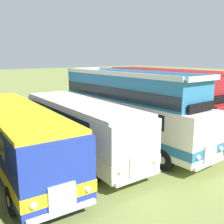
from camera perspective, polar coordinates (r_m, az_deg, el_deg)
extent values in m
cube|color=#1E339E|center=(13.32, -20.06, -4.60)|extent=(3.13, 11.03, 2.30)
cube|color=yellow|center=(13.50, -19.88, -7.04)|extent=(3.17, 11.07, 0.44)
cube|color=#19232D|center=(13.55, -20.64, -1.74)|extent=(3.02, 8.63, 0.76)
cube|color=#19232D|center=(8.21, -11.45, -9.69)|extent=(2.20, 0.23, 0.90)
cube|color=silver|center=(8.65, -10.80, -17.64)|extent=(0.91, 0.17, 0.80)
cube|color=silver|center=(8.89, -10.59, -20.53)|extent=(2.30, 0.27, 0.16)
sphere|color=#EAEACC|center=(8.97, -5.24, -16.32)|extent=(0.22, 0.22, 0.22)
sphere|color=#EAEACC|center=(8.41, -16.77, -18.94)|extent=(0.22, 0.22, 0.22)
cube|color=yellow|center=(13.04, -20.45, 0.55)|extent=(3.06, 10.62, 0.14)
cylinder|color=black|center=(10.66, -8.30, -15.04)|extent=(0.34, 1.05, 1.04)
cylinder|color=silver|center=(10.72, -7.55, -14.87)|extent=(0.04, 0.36, 0.36)
cylinder|color=black|center=(10.05, -20.85, -17.55)|extent=(0.34, 1.05, 1.04)
cylinder|color=silver|center=(10.03, -21.72, -17.70)|extent=(0.04, 0.36, 0.36)
cylinder|color=black|center=(17.32, -18.91, -4.79)|extent=(0.34, 1.05, 1.04)
cylinder|color=silver|center=(17.35, -18.43, -4.72)|extent=(0.04, 0.36, 0.36)
cube|color=silver|center=(14.26, -6.93, -2.86)|extent=(2.79, 9.67, 2.30)
cube|color=silver|center=(14.42, -6.87, -5.16)|extent=(2.83, 9.71, 0.44)
cube|color=#19232D|center=(14.46, -7.74, -0.22)|extent=(2.75, 7.28, 0.76)
cube|color=#19232D|center=(10.28, 5.52, -4.99)|extent=(2.20, 0.17, 0.90)
cube|color=silver|center=(10.64, 5.77, -11.58)|extent=(0.90, 0.15, 0.80)
cube|color=silver|center=(10.83, 5.82, -14.06)|extent=(2.30, 0.21, 0.16)
sphere|color=#EAEACC|center=(11.19, 9.37, -10.45)|extent=(0.22, 0.22, 0.22)
sphere|color=#EAEACC|center=(10.11, 1.82, -12.83)|extent=(0.22, 0.22, 0.22)
cube|color=silver|center=(13.99, -7.06, 1.98)|extent=(2.74, 9.27, 0.14)
cylinder|color=black|center=(12.70, 4.82, -10.34)|extent=(0.31, 1.05, 1.04)
cylinder|color=silver|center=(12.79, 5.35, -10.18)|extent=(0.03, 0.36, 0.36)
cylinder|color=black|center=(11.49, -4.29, -12.85)|extent=(0.31, 1.05, 1.04)
cylinder|color=silver|center=(11.42, -4.96, -13.02)|extent=(0.03, 0.36, 0.36)
cylinder|color=black|center=(17.65, -8.11, -3.92)|extent=(0.31, 1.05, 1.04)
cylinder|color=silver|center=(17.72, -7.68, -3.85)|extent=(0.03, 0.36, 0.36)
cylinder|color=black|center=(16.80, -15.15, -5.06)|extent=(0.31, 1.05, 1.04)
cylinder|color=silver|center=(16.75, -15.64, -5.14)|extent=(0.03, 0.36, 0.36)
cube|color=silver|center=(15.94, 3.73, -1.18)|extent=(2.74, 10.98, 2.30)
cube|color=teal|center=(16.09, 3.70, -3.26)|extent=(2.78, 11.02, 0.44)
cube|color=#19232D|center=(16.11, 2.82, 1.15)|extent=(2.72, 8.58, 0.76)
cube|color=#19232D|center=(12.39, 20.55, -2.74)|extent=(2.20, 0.15, 0.90)
cube|color=silver|center=(12.70, 20.56, -8.30)|extent=(0.90, 0.14, 0.80)
cube|color=silver|center=(12.87, 20.50, -10.42)|extent=(2.30, 0.19, 0.16)
sphere|color=#EAEACC|center=(13.44, 22.64, -7.35)|extent=(0.22, 0.22, 0.22)
sphere|color=#EAEACC|center=(11.98, 18.29, -9.37)|extent=(0.22, 0.22, 0.22)
cube|color=teal|center=(15.80, 3.22, 5.70)|extent=(2.62, 10.08, 1.50)
cube|color=silver|center=(12.29, 19.52, 6.94)|extent=(2.40, 0.15, 0.24)
cube|color=silver|center=(19.36, -5.65, 9.22)|extent=(2.40, 0.15, 0.24)
cube|color=silver|center=(16.54, 6.43, 8.71)|extent=(0.32, 10.03, 0.24)
cube|color=silver|center=(14.97, -0.25, 8.44)|extent=(0.32, 10.03, 0.24)
cube|color=#19232D|center=(15.84, 3.21, 4.62)|extent=(2.66, 9.98, 0.64)
cube|color=black|center=(12.49, 18.91, 1.02)|extent=(1.90, 0.16, 0.40)
cylinder|color=black|center=(14.65, 17.29, -7.76)|extent=(0.30, 1.05, 1.04)
cylinder|color=silver|center=(14.76, 17.63, -7.62)|extent=(0.03, 0.36, 0.36)
cylinder|color=black|center=(12.93, 11.30, -10.13)|extent=(0.30, 1.05, 1.04)
cylinder|color=silver|center=(12.82, 10.86, -10.30)|extent=(0.03, 0.36, 0.36)
cylinder|color=black|center=(19.69, -0.87, -2.11)|extent=(0.30, 1.05, 1.04)
cylinder|color=silver|center=(19.78, -0.52, -2.05)|extent=(0.03, 0.36, 0.36)
cylinder|color=black|center=(18.45, -6.60, -3.17)|extent=(0.30, 1.05, 1.04)
cylinder|color=silver|center=(18.37, -7.00, -3.25)|extent=(0.03, 0.36, 0.36)
cube|color=maroon|center=(18.28, 11.37, 0.33)|extent=(2.93, 9.78, 2.30)
cube|color=maroon|center=(18.41, 11.29, -1.50)|extent=(2.97, 9.82, 0.44)
cube|color=#19232D|center=(18.45, 10.57, 2.36)|extent=(2.85, 7.38, 0.76)
sphere|color=#EAEACC|center=(14.76, 22.37, -5.61)|extent=(0.22, 0.22, 0.22)
cube|color=maroon|center=(18.17, 11.06, 6.34)|extent=(2.79, 8.88, 1.50)
cube|color=maroon|center=(18.11, 11.17, 8.92)|extent=(2.86, 8.98, 0.14)
cube|color=#19232D|center=(18.15, 11.10, 7.28)|extent=(2.83, 8.78, 0.68)
cube|color=black|center=(15.39, 22.97, 2.70)|extent=(1.90, 0.21, 0.40)
cylinder|color=black|center=(17.44, 21.49, -4.86)|extent=(0.33, 1.05, 1.04)
cylinder|color=silver|center=(17.56, 21.77, -4.77)|extent=(0.04, 0.36, 0.36)
cylinder|color=black|center=(15.67, 16.64, -6.41)|extent=(0.33, 1.05, 1.04)
cylinder|color=silver|center=(15.56, 16.28, -6.52)|extent=(0.04, 0.36, 0.36)
cylinder|color=black|center=(21.46, 7.67, -1.02)|extent=(0.33, 1.05, 1.04)
cylinder|color=silver|center=(21.56, 7.97, -0.97)|extent=(0.04, 0.36, 0.36)
cylinder|color=black|center=(20.04, 2.73, -1.87)|extent=(0.33, 1.05, 1.04)
cylinder|color=silver|center=(19.95, 2.38, -1.93)|extent=(0.04, 0.36, 0.36)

